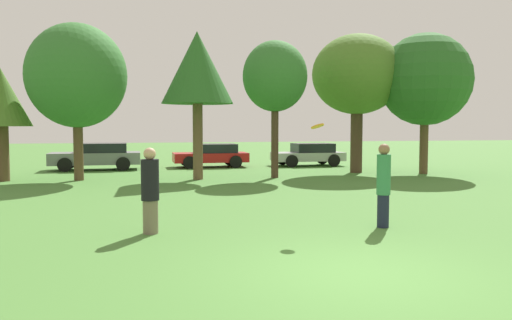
{
  "coord_description": "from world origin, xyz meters",
  "views": [
    {
      "loc": [
        -3.11,
        -7.17,
        2.25
      ],
      "look_at": [
        -0.51,
        4.9,
        1.41
      ],
      "focal_mm": 36.27,
      "sensor_mm": 36.0,
      "label": 1
    }
  ],
  "objects_px": {
    "tree_5": "(425,80)",
    "parked_car_red": "(212,155)",
    "person_thrower": "(150,190)",
    "person_catcher": "(384,184)",
    "tree_3": "(275,77)",
    "tree_2": "(197,69)",
    "tree_4": "(357,75)",
    "parked_car_silver": "(309,154)",
    "frisbee": "(317,126)",
    "tree_0": "(0,99)",
    "tree_1": "(77,76)",
    "parked_car_grey": "(97,156)"
  },
  "relations": [
    {
      "from": "tree_5",
      "to": "parked_car_red",
      "type": "xyz_separation_m",
      "value": [
        -9.1,
        5.85,
        -3.67
      ]
    },
    {
      "from": "person_thrower",
      "to": "person_catcher",
      "type": "relative_size",
      "value": 0.97
    },
    {
      "from": "tree_3",
      "to": "tree_5",
      "type": "height_order",
      "value": "tree_5"
    },
    {
      "from": "tree_2",
      "to": "tree_4",
      "type": "xyz_separation_m",
      "value": [
        7.64,
        1.51,
        0.04
      ]
    },
    {
      "from": "tree_5",
      "to": "tree_3",
      "type": "bearing_deg",
      "value": -177.34
    },
    {
      "from": "parked_car_red",
      "to": "tree_5",
      "type": "bearing_deg",
      "value": 145.85
    },
    {
      "from": "tree_3",
      "to": "parked_car_red",
      "type": "xyz_separation_m",
      "value": [
        -1.91,
        6.19,
        -3.62
      ]
    },
    {
      "from": "parked_car_silver",
      "to": "tree_4",
      "type": "bearing_deg",
      "value": 100.02
    },
    {
      "from": "person_thrower",
      "to": "frisbee",
      "type": "relative_size",
      "value": 5.91
    },
    {
      "from": "tree_0",
      "to": "tree_1",
      "type": "bearing_deg",
      "value": -6.66
    },
    {
      "from": "tree_2",
      "to": "parked_car_grey",
      "type": "relative_size",
      "value": 1.38
    },
    {
      "from": "parked_car_red",
      "to": "parked_car_silver",
      "type": "height_order",
      "value": "parked_car_red"
    },
    {
      "from": "tree_1",
      "to": "person_catcher",
      "type": "bearing_deg",
      "value": -56.16
    },
    {
      "from": "tree_2",
      "to": "parked_car_silver",
      "type": "relative_size",
      "value": 1.56
    },
    {
      "from": "frisbee",
      "to": "parked_car_silver",
      "type": "distance_m",
      "value": 17.67
    },
    {
      "from": "person_thrower",
      "to": "person_catcher",
      "type": "distance_m",
      "value": 5.03
    },
    {
      "from": "frisbee",
      "to": "parked_car_grey",
      "type": "bearing_deg",
      "value": 109.83
    },
    {
      "from": "frisbee",
      "to": "parked_car_silver",
      "type": "height_order",
      "value": "frisbee"
    },
    {
      "from": "parked_car_grey",
      "to": "parked_car_silver",
      "type": "xyz_separation_m",
      "value": [
        11.24,
        0.28,
        -0.05
      ]
    },
    {
      "from": "person_catcher",
      "to": "frisbee",
      "type": "distance_m",
      "value": 1.98
    },
    {
      "from": "tree_0",
      "to": "parked_car_grey",
      "type": "xyz_separation_m",
      "value": [
        3.25,
        4.65,
        -2.58
      ]
    },
    {
      "from": "person_thrower",
      "to": "parked_car_grey",
      "type": "relative_size",
      "value": 0.41
    },
    {
      "from": "tree_2",
      "to": "parked_car_red",
      "type": "bearing_deg",
      "value": 77.52
    },
    {
      "from": "tree_0",
      "to": "parked_car_silver",
      "type": "bearing_deg",
      "value": 18.81
    },
    {
      "from": "tree_3",
      "to": "frisbee",
      "type": "bearing_deg",
      "value": -99.51
    },
    {
      "from": "frisbee",
      "to": "parked_car_silver",
      "type": "xyz_separation_m",
      "value": [
        5.29,
        16.78,
        -1.57
      ]
    },
    {
      "from": "frisbee",
      "to": "tree_3",
      "type": "bearing_deg",
      "value": 80.49
    },
    {
      "from": "parked_car_silver",
      "to": "parked_car_grey",
      "type": "bearing_deg",
      "value": 0.05
    },
    {
      "from": "person_catcher",
      "to": "tree_4",
      "type": "bearing_deg",
      "value": -105.83
    },
    {
      "from": "tree_4",
      "to": "frisbee",
      "type": "bearing_deg",
      "value": -116.55
    },
    {
      "from": "tree_1",
      "to": "parked_car_silver",
      "type": "xyz_separation_m",
      "value": [
        11.54,
        5.28,
        -3.56
      ]
    },
    {
      "from": "person_thrower",
      "to": "parked_car_red",
      "type": "relative_size",
      "value": 0.45
    },
    {
      "from": "parked_car_grey",
      "to": "frisbee",
      "type": "bearing_deg",
      "value": 108.44
    },
    {
      "from": "person_thrower",
      "to": "tree_4",
      "type": "relative_size",
      "value": 0.28
    },
    {
      "from": "parked_car_grey",
      "to": "tree_3",
      "type": "bearing_deg",
      "value": 142.54
    },
    {
      "from": "person_thrower",
      "to": "tree_0",
      "type": "bearing_deg",
      "value": 121.11
    },
    {
      "from": "frisbee",
      "to": "parked_car_grey",
      "type": "xyz_separation_m",
      "value": [
        -5.95,
        16.5,
        -1.52
      ]
    },
    {
      "from": "tree_3",
      "to": "tree_4",
      "type": "relative_size",
      "value": 0.89
    },
    {
      "from": "person_catcher",
      "to": "tree_5",
      "type": "relative_size",
      "value": 0.29
    },
    {
      "from": "parked_car_red",
      "to": "person_catcher",
      "type": "bearing_deg",
      "value": 93.98
    },
    {
      "from": "person_catcher",
      "to": "tree_2",
      "type": "xyz_separation_m",
      "value": [
        -2.97,
        10.93,
        3.58
      ]
    },
    {
      "from": "tree_5",
      "to": "parked_car_grey",
      "type": "relative_size",
      "value": 1.46
    },
    {
      "from": "person_thrower",
      "to": "tree_0",
      "type": "relative_size",
      "value": 0.39
    },
    {
      "from": "person_thrower",
      "to": "parked_car_red",
      "type": "xyz_separation_m",
      "value": [
        3.41,
        16.68,
        -0.25
      ]
    },
    {
      "from": "tree_5",
      "to": "tree_1",
      "type": "bearing_deg",
      "value": 178.77
    },
    {
      "from": "tree_1",
      "to": "parked_car_grey",
      "type": "bearing_deg",
      "value": 86.65
    },
    {
      "from": "person_catcher",
      "to": "parked_car_silver",
      "type": "relative_size",
      "value": 0.47
    },
    {
      "from": "tree_3",
      "to": "tree_4",
      "type": "height_order",
      "value": "tree_4"
    },
    {
      "from": "person_thrower",
      "to": "tree_0",
      "type": "xyz_separation_m",
      "value": [
        -5.69,
        11.49,
        2.39
      ]
    },
    {
      "from": "tree_1",
      "to": "parked_car_grey",
      "type": "relative_size",
      "value": 1.43
    }
  ]
}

